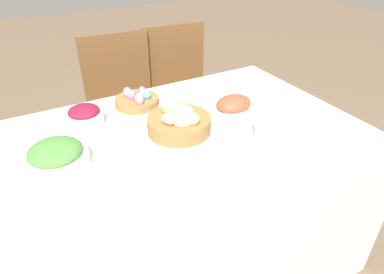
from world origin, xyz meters
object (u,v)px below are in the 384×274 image
Objects in this scene: bread_basket at (179,122)px; egg_basket at (137,100)px; spoon at (284,160)px; drinking_cup at (265,128)px; knife at (277,163)px; chair_far_center at (125,107)px; beet_salad_bowl at (85,116)px; chair_far_right at (182,93)px; dinner_plate at (242,175)px; fork at (202,191)px; ham_platter at (234,105)px; butter_dish at (142,175)px; green_salad_bowl at (56,156)px.

bread_basket is 0.32m from egg_basket.
spoon is 2.13× the size of drinking_cup.
chair_far_center is at bearing 102.35° from knife.
bread_basket is 1.68× the size of beet_salad_bowl.
egg_basket is (-0.47, -0.46, 0.26)m from chair_far_right.
dinner_plate is 1.50× the size of fork.
chair_far_center is 1.05m from drinking_cup.
egg_basket is 0.45m from ham_platter.
bread_basket is 3.15× the size of drinking_cup.
butter_dish is at bearing -109.76° from egg_basket.
green_salad_bowl is 2.62× the size of drinking_cup.
chair_far_right is 1.00× the size of chair_far_center.
green_salad_bowl reaches higher than spoon.
green_salad_bowl is 0.79m from knife.
bread_basket reaches higher than fork.
bread_basket is 0.31m from ham_platter.
knife and spoon have the same top height.
chair_far_center is 11.11× the size of drinking_cup.
chair_far_center is at bearing 91.98° from dinner_plate.
dinner_plate is (-0.36, -1.14, 0.24)m from chair_far_right.
chair_far_right reaches higher than dinner_plate.
green_salad_bowl is 0.79m from drinking_cup.
ham_platter is at bearing 25.46° from butter_dish.
ham_platter is (0.37, -0.26, -0.00)m from egg_basket.
knife is 1.00× the size of spoon.
spoon is (0.24, -0.37, -0.04)m from bread_basket.
chair_far_center is 1.16m from dinner_plate.
fork is at bearing -157.05° from drinking_cup.
knife is (0.69, -0.36, -0.04)m from green_salad_bowl.
chair_far_center is 4.23× the size of green_salad_bowl.
egg_basket is 1.32× the size of beet_salad_bowl.
spoon is at bearing -99.38° from ham_platter.
chair_far_center reaches higher than egg_basket.
chair_far_right is 3.49× the size of ham_platter.
spoon is at bearing 2.53° from fork.
beet_salad_bowl reaches higher than knife.
fork is (-0.12, -1.14, 0.24)m from chair_far_center.
knife is at bearing -27.69° from green_salad_bowl.
bread_basket is 1.27× the size of egg_basket.
green_salad_bowl is at bearing 150.77° from spoon.
chair_far_center is 1.17m from fork.
fork is 0.32m from knife.
drinking_cup reaches higher than spoon.
ham_platter is 0.43m from knife.
egg_basket is 0.73m from knife.
spoon is at bearing -104.42° from drinking_cup.
chair_far_right is 0.40m from chair_far_center.
fork is at bearing -108.91° from chair_far_right.
dinner_plate is at bearing -177.47° from knife.
knife is (0.16, 0.00, -0.00)m from dinner_plate.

